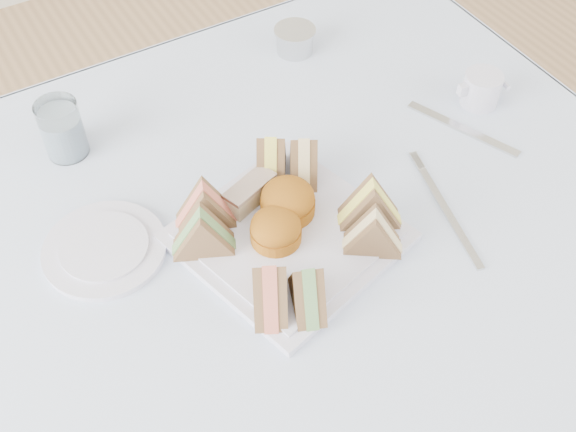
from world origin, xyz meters
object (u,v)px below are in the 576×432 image
table (316,368)px  creamer_jug (481,89)px  serving_plate (288,237)px  water_glass (62,129)px

table → creamer_jug: 0.55m
serving_plate → water_glass: (-0.20, 0.32, 0.04)m
serving_plate → creamer_jug: 0.42m
table → creamer_jug: creamer_jug is taller
table → serving_plate: (-0.05, 0.02, 0.38)m
serving_plate → creamer_jug: bearing=-2.5°
serving_plate → creamer_jug: creamer_jug is taller
table → serving_plate: 0.39m
table → water_glass: (-0.25, 0.33, 0.42)m
serving_plate → water_glass: size_ratio=2.81×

